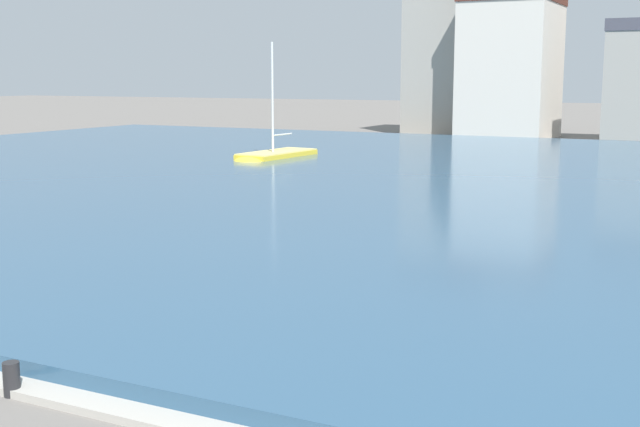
# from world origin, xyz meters

# --- Properties ---
(harbor_water) EXTENTS (82.53, 49.06, 0.37)m
(harbor_water) POSITION_xyz_m (0.00, 32.64, 0.19)
(harbor_water) COLOR #2D5170
(harbor_water) RESTS_ON ground
(quay_edge_coping) EXTENTS (82.53, 0.50, 0.12)m
(quay_edge_coping) POSITION_xyz_m (0.00, 7.86, 0.06)
(quay_edge_coping) COLOR #ADA89E
(quay_edge_coping) RESTS_ON ground
(sailboat_yellow) EXTENTS (2.29, 5.90, 6.27)m
(sailboat_yellow) POSITION_xyz_m (-15.28, 36.63, 0.36)
(sailboat_yellow) COLOR gold
(sailboat_yellow) RESTS_ON ground
(mooring_bollard) EXTENTS (0.24, 0.24, 0.50)m
(mooring_bollard) POSITION_xyz_m (-2.72, 7.71, 0.25)
(mooring_bollard) COLOR #232326
(mooring_bollard) RESTS_ON ground
(townhouse_corner_house) EXTENTS (6.53, 6.20, 11.97)m
(townhouse_corner_house) POSITION_xyz_m (-14.05, 62.81, 6.00)
(townhouse_corner_house) COLOR gray
(townhouse_corner_house) RESTS_ON ground
(townhouse_narrow_midrow) EXTENTS (6.29, 8.04, 10.52)m
(townhouse_narrow_midrow) POSITION_xyz_m (-9.04, 60.95, 5.28)
(townhouse_narrow_midrow) COLOR beige
(townhouse_narrow_midrow) RESTS_ON ground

